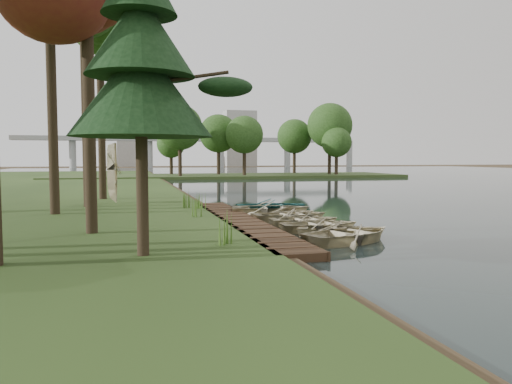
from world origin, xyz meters
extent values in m
plane|color=#3D2F1D|center=(0.00, 0.00, 0.00)|extent=(300.00, 300.00, 0.00)
cube|color=#1D2827|center=(30.00, 20.00, 0.03)|extent=(130.00, 200.00, 0.05)
cube|color=#352314|center=(-1.60, 0.00, 0.15)|extent=(1.60, 16.00, 0.30)
cube|color=#34471F|center=(8.00, 50.00, 0.23)|extent=(50.00, 14.00, 0.45)
cylinder|color=black|center=(-15.33, 50.00, 2.85)|extent=(0.50, 0.50, 4.80)
sphere|color=#284A19|center=(-15.33, 50.00, 6.45)|extent=(5.60, 5.60, 5.60)
cylinder|color=black|center=(-8.67, 50.00, 2.85)|extent=(0.50, 0.50, 4.80)
sphere|color=#284A19|center=(-8.67, 50.00, 6.45)|extent=(5.60, 5.60, 5.60)
cylinder|color=black|center=(-2.00, 50.00, 2.85)|extent=(0.50, 0.50, 4.80)
sphere|color=#284A19|center=(-2.00, 50.00, 6.45)|extent=(5.60, 5.60, 5.60)
cylinder|color=black|center=(4.67, 50.00, 2.85)|extent=(0.50, 0.50, 4.80)
sphere|color=#284A19|center=(4.67, 50.00, 6.45)|extent=(5.60, 5.60, 5.60)
cylinder|color=black|center=(11.33, 50.00, 2.85)|extent=(0.50, 0.50, 4.80)
sphere|color=#284A19|center=(11.33, 50.00, 6.45)|extent=(5.60, 5.60, 5.60)
cylinder|color=black|center=(18.00, 50.00, 2.85)|extent=(0.50, 0.50, 4.80)
sphere|color=#284A19|center=(18.00, 50.00, 6.45)|extent=(5.60, 5.60, 5.60)
cylinder|color=black|center=(24.67, 50.00, 2.85)|extent=(0.50, 0.50, 4.80)
sphere|color=#284A19|center=(24.67, 50.00, 6.45)|extent=(5.60, 5.60, 5.60)
cube|color=#A5A5A0|center=(10.00, 120.00, 8.00)|extent=(90.00, 4.00, 1.20)
cylinder|color=#A5A5A0|center=(-20.00, 120.00, 4.00)|extent=(1.80, 1.80, 8.00)
cylinder|color=#A5A5A0|center=(0.00, 120.00, 4.00)|extent=(1.80, 1.80, 8.00)
cylinder|color=#A5A5A0|center=(20.00, 120.00, 4.00)|extent=(1.80, 1.80, 8.00)
cylinder|color=#A5A5A0|center=(40.00, 120.00, 4.00)|extent=(1.80, 1.80, 8.00)
cylinder|color=#A5A5A0|center=(60.00, 120.00, 4.00)|extent=(1.80, 1.80, 8.00)
cube|color=#A5A5A0|center=(30.00, 140.00, 9.00)|extent=(10.00, 8.00, 18.00)
cube|color=#A5A5A0|center=(-5.00, 145.00, 6.00)|extent=(8.00, 8.00, 12.00)
imported|color=#BCAF88|center=(1.11, -5.24, 0.43)|extent=(4.36, 3.75, 0.76)
imported|color=#BCAF88|center=(1.28, -4.00, 0.38)|extent=(3.79, 3.34, 0.65)
imported|color=#BCAF88|center=(1.07, -2.57, 0.38)|extent=(3.25, 2.36, 0.66)
imported|color=#BCAF88|center=(1.05, -0.86, 0.36)|extent=(3.06, 2.21, 0.63)
imported|color=#BCAF88|center=(0.89, 0.62, 0.41)|extent=(3.49, 2.50, 0.72)
imported|color=#BCAF88|center=(1.18, 1.56, 0.36)|extent=(3.49, 2.94, 0.62)
imported|color=#BCAF88|center=(0.71, 3.14, 0.46)|extent=(4.38, 3.47, 0.82)
imported|color=#2A7572|center=(1.18, 4.56, 0.44)|extent=(3.93, 2.94, 0.77)
imported|color=#BCAF88|center=(-6.96, 9.20, 0.66)|extent=(3.65, 2.73, 0.72)
cylinder|color=black|center=(-7.51, -2.50, 4.39)|extent=(0.40, 0.40, 8.17)
cylinder|color=black|center=(-9.57, 4.11, 5.42)|extent=(0.44, 0.44, 10.23)
cylinder|color=black|center=(-8.33, 7.44, 5.74)|extent=(0.46, 0.46, 10.89)
ellipsoid|color=#284A19|center=(-8.33, 7.44, 11.19)|extent=(4.77, 4.77, 4.06)
cylinder|color=black|center=(-7.77, 12.46, 5.91)|extent=(0.46, 0.46, 11.23)
ellipsoid|color=#284A19|center=(-7.77, 12.46, 11.53)|extent=(4.28, 4.28, 3.64)
cylinder|color=black|center=(-5.89, -7.06, 2.17)|extent=(0.32, 0.32, 3.74)
cone|color=black|center=(-5.89, -7.06, 4.81)|extent=(3.80, 3.80, 2.60)
cone|color=black|center=(-5.89, -7.06, 6.23)|extent=(2.90, 2.90, 2.25)
cone|color=#3F661E|center=(-3.44, -5.97, 0.78)|extent=(0.60, 0.60, 0.95)
cone|color=#3F661E|center=(-3.29, 1.32, 0.74)|extent=(0.60, 0.60, 0.88)
cone|color=#3F661E|center=(-3.23, 5.57, 0.76)|extent=(0.60, 0.60, 0.92)
cone|color=#3F661E|center=(-2.60, 4.71, 0.75)|extent=(0.60, 0.60, 0.89)
camera|label=1|loc=(-6.31, -20.82, 2.97)|focal=35.00mm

